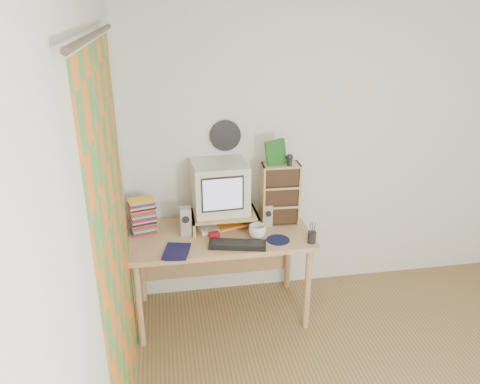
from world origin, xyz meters
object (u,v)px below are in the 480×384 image
object	(u,v)px
keyboard	(237,245)
cd_rack	(280,194)
mug	(257,232)
desk	(219,244)
diary	(164,250)
dvd_stack	(142,217)
crt_monitor	(220,188)

from	to	relation	value
keyboard	cd_rack	bearing A→B (deg)	53.72
cd_rack	mug	xyz separation A→B (m)	(-0.23, -0.23, -0.20)
desk	diary	bearing A→B (deg)	-145.26
dvd_stack	cd_rack	distance (m)	1.09
keyboard	crt_monitor	bearing A→B (deg)	114.20
desk	cd_rack	size ratio (longest dim) A/B	2.80
crt_monitor	diary	bearing A→B (deg)	-143.18
mug	diary	world-z (taller)	mug
diary	mug	bearing A→B (deg)	21.39
mug	diary	size ratio (longest dim) A/B	0.61
keyboard	cd_rack	distance (m)	0.58
desk	keyboard	size ratio (longest dim) A/B	3.33
desk	cd_rack	world-z (taller)	cd_rack
diary	keyboard	bearing A→B (deg)	12.74
dvd_stack	mug	world-z (taller)	dvd_stack
keyboard	mug	world-z (taller)	mug
dvd_stack	desk	bearing A→B (deg)	-19.21
desk	keyboard	bearing A→B (deg)	-71.49
desk	dvd_stack	bearing A→B (deg)	175.01
cd_rack	desk	bearing A→B (deg)	-173.50
dvd_stack	mug	distance (m)	0.89
crt_monitor	keyboard	bearing A→B (deg)	-82.44
dvd_stack	cd_rack	size ratio (longest dim) A/B	0.53
desk	cd_rack	distance (m)	0.63
keyboard	mug	size ratio (longest dim) A/B	3.19
keyboard	dvd_stack	distance (m)	0.78
crt_monitor	desk	bearing A→B (deg)	-109.73
keyboard	dvd_stack	xyz separation A→B (m)	(-0.68, 0.35, 0.12)
mug	crt_monitor	bearing A→B (deg)	131.46
desk	mug	xyz separation A→B (m)	(0.27, -0.19, 0.19)
desk	keyboard	world-z (taller)	keyboard
keyboard	dvd_stack	bearing A→B (deg)	166.26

